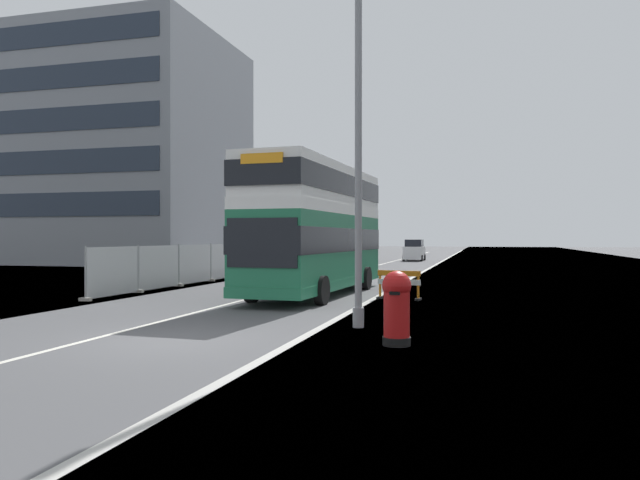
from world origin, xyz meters
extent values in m
cube|color=#4C4C4F|center=(0.00, 0.00, -0.05)|extent=(140.00, 280.00, 0.10)
cube|color=#B2AFA8|center=(2.74, 0.00, 0.00)|extent=(0.24, 196.00, 0.01)
cube|color=silver|center=(-1.76, 0.00, 0.00)|extent=(0.16, 168.00, 0.01)
cube|color=#1E6B47|center=(0.29, 11.05, 1.76)|extent=(3.06, 10.99, 2.83)
cube|color=white|center=(0.29, 11.05, 3.38)|extent=(3.06, 10.99, 0.40)
cube|color=white|center=(0.29, 11.05, 4.33)|extent=(3.03, 10.88, 1.51)
cube|color=black|center=(0.29, 11.05, 2.19)|extent=(3.09, 11.10, 0.90)
cube|color=black|center=(0.29, 11.05, 4.33)|extent=(3.08, 11.04, 0.83)
cube|color=black|center=(0.04, 5.60, 2.12)|extent=(2.37, 0.17, 1.56)
cube|color=orange|center=(0.04, 5.60, 4.75)|extent=(1.42, 0.12, 0.32)
cube|color=#1E6B47|center=(0.29, 11.05, 0.53)|extent=(3.09, 11.10, 0.36)
cylinder|color=black|center=(-1.15, 7.74, 0.50)|extent=(0.34, 1.01, 1.00)
cylinder|color=black|center=(1.43, 7.62, 0.50)|extent=(0.34, 1.01, 1.00)
cylinder|color=black|center=(-0.86, 14.10, 0.50)|extent=(0.34, 1.01, 1.00)
cylinder|color=black|center=(1.71, 13.98, 0.50)|extent=(0.34, 1.01, 1.00)
cylinder|color=gray|center=(3.64, 3.03, 4.60)|extent=(0.18, 0.18, 9.20)
cylinder|color=gray|center=(3.64, 3.03, 0.25)|extent=(0.29, 0.29, 0.50)
cylinder|color=black|center=(4.94, 0.74, 0.09)|extent=(0.60, 0.60, 0.18)
cylinder|color=#B71414|center=(4.94, 0.74, 0.72)|extent=(0.55, 0.55, 1.09)
sphere|color=#B71414|center=(4.94, 0.74, 1.27)|extent=(0.62, 0.62, 0.62)
cube|color=black|center=(4.94, 0.46, 1.13)|extent=(0.22, 0.03, 0.07)
cube|color=orange|center=(3.68, 10.14, 0.97)|extent=(1.62, 0.39, 0.20)
cube|color=white|center=(3.68, 10.14, 0.65)|extent=(1.62, 0.39, 0.20)
cube|color=orange|center=(2.96, 10.28, 0.48)|extent=(0.08, 0.08, 0.97)
cube|color=black|center=(2.96, 10.28, 0.04)|extent=(0.22, 0.46, 0.08)
cube|color=orange|center=(4.40, 10.00, 0.48)|extent=(0.08, 0.08, 0.97)
cube|color=black|center=(4.40, 10.00, 0.04)|extent=(0.22, 0.46, 0.08)
cube|color=#A8AAAD|center=(-7.08, 8.31, 0.99)|extent=(0.04, 3.26, 1.87)
cube|color=#A8AAAD|center=(-7.08, 11.71, 0.99)|extent=(0.04, 3.26, 1.87)
cube|color=#A8AAAD|center=(-7.08, 15.11, 0.99)|extent=(0.04, 3.26, 1.87)
cube|color=#A8AAAD|center=(-7.08, 18.51, 0.99)|extent=(0.04, 3.26, 1.87)
cylinder|color=#939699|center=(-7.08, 6.61, 0.99)|extent=(0.06, 0.06, 1.97)
cube|color=gray|center=(-7.08, 6.61, 0.06)|extent=(0.44, 0.20, 0.12)
cylinder|color=#939699|center=(-7.08, 10.01, 0.99)|extent=(0.06, 0.06, 1.97)
cube|color=gray|center=(-7.08, 10.01, 0.06)|extent=(0.44, 0.20, 0.12)
cylinder|color=#939699|center=(-7.08, 13.41, 0.99)|extent=(0.06, 0.06, 1.97)
cube|color=gray|center=(-7.08, 13.41, 0.06)|extent=(0.44, 0.20, 0.12)
cylinder|color=#939699|center=(-7.08, 16.81, 0.99)|extent=(0.06, 0.06, 1.97)
cube|color=gray|center=(-7.08, 16.81, 0.06)|extent=(0.44, 0.20, 0.12)
cylinder|color=#939699|center=(-7.08, 20.21, 0.99)|extent=(0.06, 0.06, 1.97)
cube|color=gray|center=(-7.08, 20.21, 0.06)|extent=(0.44, 0.20, 0.12)
cube|color=maroon|center=(-4.66, 30.71, 0.83)|extent=(1.88, 4.41, 1.30)
cube|color=black|center=(-4.66, 30.71, 1.83)|extent=(1.73, 2.43, 0.71)
cylinder|color=black|center=(-3.72, 32.08, 0.30)|extent=(0.20, 0.60, 0.60)
cylinder|color=black|center=(-5.61, 32.08, 0.30)|extent=(0.20, 0.60, 0.60)
cylinder|color=black|center=(-3.72, 29.34, 0.30)|extent=(0.20, 0.60, 0.60)
cylinder|color=black|center=(-5.61, 29.34, 0.30)|extent=(0.20, 0.60, 0.60)
cube|color=gray|center=(-4.15, 37.94, 0.84)|extent=(1.85, 4.35, 1.32)
cube|color=black|center=(-4.15, 37.94, 1.92)|extent=(1.70, 2.39, 0.83)
cylinder|color=black|center=(-3.23, 39.29, 0.30)|extent=(0.20, 0.60, 0.60)
cylinder|color=black|center=(-5.07, 39.29, 0.30)|extent=(0.20, 0.60, 0.60)
cylinder|color=black|center=(-3.23, 36.60, 0.30)|extent=(0.20, 0.60, 0.60)
cylinder|color=black|center=(-5.07, 36.60, 0.30)|extent=(0.20, 0.60, 0.60)
cube|color=silver|center=(0.03, 47.23, 0.78)|extent=(1.71, 4.47, 1.21)
cube|color=black|center=(0.03, 47.23, 1.73)|extent=(1.57, 2.46, 0.68)
cylinder|color=black|center=(0.88, 48.61, 0.30)|extent=(0.20, 0.60, 0.60)
cylinder|color=black|center=(-0.82, 48.61, 0.30)|extent=(0.20, 0.60, 0.60)
cylinder|color=black|center=(0.88, 45.85, 0.30)|extent=(0.20, 0.60, 0.60)
cylinder|color=black|center=(-0.82, 45.85, 0.30)|extent=(0.20, 0.60, 0.60)
cylinder|color=#4C3D2D|center=(-12.67, 40.71, 2.10)|extent=(0.42, 0.42, 4.21)
cylinder|color=#4C3D2D|center=(-11.82, 40.96, 3.34)|extent=(1.81, 0.65, 1.48)
cylinder|color=#4C3D2D|center=(-12.53, 41.23, 4.66)|extent=(0.44, 1.19, 1.59)
cylinder|color=#4C3D2D|center=(-12.94, 41.47, 3.93)|extent=(0.77, 1.70, 1.86)
cylinder|color=#4C3D2D|center=(-13.25, 40.84, 3.86)|extent=(1.30, 0.43, 1.03)
cylinder|color=#4C3D2D|center=(-13.03, 40.30, 3.10)|extent=(0.93, 1.02, 1.13)
cylinder|color=#4C3D2D|center=(-12.33, 40.20, 3.90)|extent=(0.87, 1.22, 1.15)
cylinder|color=#4C3D2D|center=(-15.93, 50.72, 1.87)|extent=(0.40, 0.40, 3.75)
cylinder|color=#4C3D2D|center=(-15.31, 50.90, 4.00)|extent=(1.41, 0.54, 1.93)
cylinder|color=#4C3D2D|center=(-15.83, 51.09, 3.13)|extent=(0.35, 0.87, 1.04)
cylinder|color=#4C3D2D|center=(-16.24, 51.21, 4.16)|extent=(0.85, 1.22, 1.76)
cylinder|color=#4C3D2D|center=(-16.48, 50.72, 3.92)|extent=(1.21, 0.16, 1.34)
cylinder|color=#4C3D2D|center=(-16.30, 50.34, 3.59)|extent=(0.95, 0.97, 1.14)
cylinder|color=#4C3D2D|center=(-15.78, 50.11, 2.86)|extent=(0.46, 1.36, 1.57)
cube|color=gray|center=(-30.70, 36.91, 10.11)|extent=(29.40, 16.75, 20.22)
cube|color=#232D3D|center=(-30.70, 28.50, 4.89)|extent=(27.63, 0.08, 1.89)
cube|color=#232D3D|center=(-30.70, 28.50, 8.26)|extent=(27.63, 0.08, 1.89)
cube|color=#232D3D|center=(-30.70, 28.50, 11.63)|extent=(27.63, 0.08, 1.89)
cube|color=#232D3D|center=(-30.70, 28.50, 15.00)|extent=(27.63, 0.08, 1.89)
cube|color=#232D3D|center=(-30.70, 28.50, 18.36)|extent=(27.63, 0.08, 1.89)
camera|label=1|loc=(6.76, -11.99, 2.29)|focal=33.89mm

